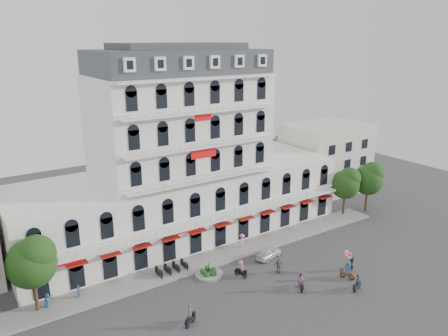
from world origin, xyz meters
The scene contains 20 objects.
ground centered at (0.00, 0.00, 0.00)m, with size 120.00×120.00×0.00m, color #38383A.
sidewalk centered at (0.00, 9.00, 0.08)m, with size 53.00×4.00×0.16m, color gray.
main_building centered at (0.00, 18.00, 9.96)m, with size 45.00×15.00×25.80m.
flank_building_east centered at (30.00, 20.00, 6.00)m, with size 14.00×10.00×12.00m, color beige.
traffic_island centered at (-3.00, 6.00, 0.26)m, with size 3.20×3.20×1.60m.
parked_scooter_row centered at (-6.35, 8.80, 0.00)m, with size 4.40×1.80×1.10m, color black, non-canonical shape.
tree_west_inner centered at (-20.95, 9.48, 5.68)m, with size 4.76×4.76×8.25m.
tree_east_inner centered at (24.05, 9.98, 5.21)m, with size 4.40×4.37×7.57m.
tree_east_outer centered at (28.05, 8.98, 5.55)m, with size 4.65×4.65×8.05m.
parked_car centered at (5.37, 5.44, 0.66)m, with size 1.57×3.90×1.33m, color silver.
rider_west centered at (-9.32, -0.87, 1.10)m, with size 1.54×1.04×2.35m.
rider_southwest centered at (3.77, -2.10, 1.12)m, with size 1.10×1.50×2.19m.
rider_east centered at (9.71, -3.37, 1.11)m, with size 0.91×1.61×2.21m.
rider_northeast centered at (8.70, -5.63, 0.95)m, with size 1.67×0.75×1.99m.
rider_center centered at (-0.17, 3.65, 1.07)m, with size 0.89×1.64×2.05m.
pedestrian_left centered at (-20.00, 9.50, 0.82)m, with size 0.80×0.52×1.64m, color #24536E.
pedestrian_mid centered at (4.04, 1.95, 0.94)m, with size 1.11×0.46×1.89m, color #58585F.
pedestrian_right centered at (4.23, 9.50, 0.96)m, with size 1.24×0.71×1.92m, color #F682CE.
pedestrian_far centered at (-16.88, 9.50, 0.78)m, with size 0.57×0.37×1.56m, color navy.
balloon_vendor centered at (11.41, -2.25, 1.25)m, with size 1.52×1.40×2.45m.
Camera 1 is at (-26.34, -32.41, 26.25)m, focal length 35.00 mm.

